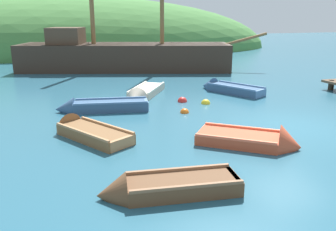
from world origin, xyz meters
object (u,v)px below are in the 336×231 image
(sailing_ship, at_px, (123,60))
(rowboat_portside, at_px, (143,94))
(rowboat_far, at_px, (85,132))
(rowboat_outer_left, at_px, (227,89))
(buoy_yellow, at_px, (206,104))
(rowboat_outer_right, at_px, (99,108))
(rowboat_center, at_px, (258,142))
(rowboat_near_dock, at_px, (162,190))
(buoy_red, at_px, (182,102))
(buoy_orange, at_px, (185,113))

(sailing_ship, relative_size, rowboat_portside, 4.71)
(rowboat_far, height_order, rowboat_outer_left, rowboat_outer_left)
(rowboat_far, distance_m, buoy_yellow, 6.05)
(rowboat_outer_right, distance_m, rowboat_center, 6.68)
(rowboat_near_dock, height_order, buoy_yellow, rowboat_near_dock)
(buoy_red, bearing_deg, buoy_orange, -108.53)
(rowboat_far, bearing_deg, buoy_red, -84.31)
(rowboat_far, bearing_deg, sailing_ship, -46.70)
(rowboat_portside, distance_m, rowboat_near_dock, 9.58)
(sailing_ship, distance_m, rowboat_portside, 8.80)
(sailing_ship, height_order, buoy_orange, sailing_ship)
(sailing_ship, relative_size, rowboat_near_dock, 5.36)
(sailing_ship, xyz_separation_m, buoy_orange, (-0.12, -12.11, -0.68))
(buoy_red, bearing_deg, rowboat_center, -89.02)
(rowboat_center, relative_size, rowboat_outer_left, 0.87)
(rowboat_portside, height_order, buoy_yellow, rowboat_portside)
(sailing_ship, xyz_separation_m, rowboat_near_dock, (-3.00, -18.08, -0.58))
(rowboat_outer_right, distance_m, rowboat_outer_left, 6.83)
(rowboat_near_dock, bearing_deg, buoy_red, -106.22)
(sailing_ship, relative_size, buoy_red, 39.29)
(rowboat_outer_left, bearing_deg, buoy_red, 86.20)
(rowboat_outer_right, height_order, buoy_orange, rowboat_outer_right)
(sailing_ship, height_order, buoy_red, sailing_ship)
(sailing_ship, height_order, buoy_yellow, sailing_ship)
(rowboat_outer_left, height_order, buoy_orange, rowboat_outer_left)
(rowboat_outer_right, relative_size, rowboat_near_dock, 1.20)
(rowboat_portside, relative_size, buoy_red, 8.35)
(rowboat_outer_right, distance_m, rowboat_near_dock, 7.34)
(buoy_orange, bearing_deg, buoy_yellow, 37.49)
(buoy_orange, bearing_deg, rowboat_outer_right, 156.63)
(rowboat_portside, relative_size, buoy_yellow, 8.99)
(buoy_red, bearing_deg, rowboat_far, -144.55)
(rowboat_far, height_order, buoy_orange, rowboat_far)
(rowboat_portside, height_order, buoy_orange, rowboat_portside)
(rowboat_near_dock, distance_m, buoy_red, 8.48)
(rowboat_center, distance_m, buoy_red, 5.86)
(buoy_red, relative_size, buoy_orange, 1.21)
(rowboat_portside, relative_size, rowboat_near_dock, 1.14)
(rowboat_outer_right, relative_size, rowboat_center, 1.22)
(rowboat_outer_left, bearing_deg, rowboat_center, 132.07)
(rowboat_outer_right, xyz_separation_m, rowboat_far, (-0.87, -2.89, -0.03))
(rowboat_outer_left, distance_m, buoy_yellow, 2.79)
(rowboat_center, height_order, buoy_orange, rowboat_center)
(rowboat_portside, distance_m, rowboat_center, 7.61)
(rowboat_center, bearing_deg, rowboat_outer_left, 107.40)
(buoy_red, bearing_deg, rowboat_outer_right, -173.97)
(sailing_ship, bearing_deg, rowboat_outer_left, -51.52)
(buoy_orange, bearing_deg, rowboat_center, -80.41)
(rowboat_outer_right, xyz_separation_m, rowboat_center, (3.85, -5.46, -0.04))
(sailing_ship, distance_m, rowboat_near_dock, 18.33)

